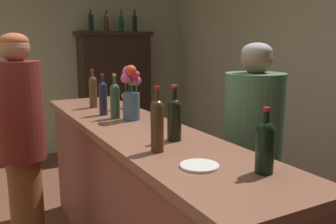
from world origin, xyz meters
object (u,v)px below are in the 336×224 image
object	(u,v)px
wine_bottle_chardonnay	(93,90)
wine_bottle_pinot	(115,99)
wine_bottle_syrah	(157,123)
bartender	(252,152)
display_bottle_left	(91,21)
cheese_plate	(199,166)
display_bottle_midleft	(107,22)
wine_bottle_rose	(174,117)
display_bottle_midright	(135,22)
bar_counter	(137,201)
wine_bottle_merlot	(103,97)
flower_arrangement	(131,93)
patron_tall	(22,146)
display_bottle_center	(122,22)
wine_glass_front	(114,98)
wine_glass_mid	(126,97)
display_cabinet	(115,90)
wine_bottle_riesling	(265,145)

from	to	relation	value
wine_bottle_chardonnay	wine_bottle_pinot	distance (m)	0.51
wine_bottle_syrah	bartender	size ratio (longest dim) A/B	0.21
display_bottle_left	cheese_plate	bearing A→B (deg)	-99.92
display_bottle_left	display_bottle_midleft	world-z (taller)	display_bottle_left
wine_bottle_pinot	bartender	distance (m)	1.03
wine_bottle_rose	wine_bottle_syrah	xyz separation A→B (m)	(-0.18, -0.15, 0.01)
display_bottle_midright	bar_counter	bearing A→B (deg)	-113.25
wine_bottle_merlot	display_bottle_left	bearing A→B (deg)	75.01
bar_counter	wine_bottle_merlot	xyz separation A→B (m)	(-0.06, 0.46, 0.67)
wine_bottle_pinot	flower_arrangement	bearing A→B (deg)	-50.52
display_bottle_midright	patron_tall	bearing A→B (deg)	-126.81
display_bottle_midleft	wine_bottle_pinot	bearing A→B (deg)	-107.94
bar_counter	display_bottle_center	bearing A→B (deg)	70.29
flower_arrangement	display_bottle_left	xyz separation A→B (m)	(0.54, 2.73, 0.65)
flower_arrangement	display_bottle_midleft	size ratio (longest dim) A/B	1.27
wine_glass_front	patron_tall	size ratio (longest dim) A/B	0.09
wine_bottle_syrah	wine_bottle_chardonnay	bearing A→B (deg)	86.25
wine_bottle_syrah	wine_glass_mid	bearing A→B (deg)	75.09
display_bottle_center	bar_counter	bearing A→B (deg)	-109.71
display_cabinet	cheese_plate	distance (m)	3.93
display_bottle_center	display_bottle_midleft	bearing A→B (deg)	-180.00
display_bottle_midleft	bartender	world-z (taller)	display_bottle_midleft
wine_bottle_riesling	wine_bottle_syrah	size ratio (longest dim) A/B	0.85
wine_bottle_riesling	wine_bottle_pinot	xyz separation A→B (m)	(-0.16, 1.36, 0.02)
wine_bottle_rose	display_bottle_center	bearing A→B (deg)	73.45
display_cabinet	wine_glass_front	size ratio (longest dim) A/B	12.47
wine_bottle_rose	wine_glass_front	distance (m)	1.04
wine_bottle_pinot	display_bottle_midleft	world-z (taller)	display_bottle_midleft
wine_glass_front	wine_bottle_riesling	bearing A→B (deg)	-88.05
wine_bottle_syrah	wine_glass_mid	size ratio (longest dim) A/B	2.48
display_bottle_midleft	display_cabinet	bearing A→B (deg)	0.00
wine_bottle_rose	display_bottle_center	world-z (taller)	display_bottle_center
display_bottle_midright	patron_tall	distance (m)	3.36
wine_bottle_riesling	display_bottle_midright	distance (m)	4.20
wine_bottle_merlot	wine_glass_mid	distance (m)	0.34
wine_bottle_syrah	display_bottle_center	xyz separation A→B (m)	(1.18, 3.50, 0.69)
display_cabinet	wine_bottle_merlot	distance (m)	2.67
display_cabinet	wine_bottle_syrah	distance (m)	3.67
wine_bottle_chardonnay	patron_tall	size ratio (longest dim) A/B	0.20
wine_bottle_rose	display_bottle_midleft	distance (m)	3.52
wine_glass_mid	patron_tall	bearing A→B (deg)	-160.67
wine_glass_mid	flower_arrangement	bearing A→B (deg)	-107.67
wine_glass_front	display_bottle_left	world-z (taller)	display_bottle_left
display_bottle_center	wine_glass_mid	bearing A→B (deg)	-110.50
wine_bottle_pinot	cheese_plate	world-z (taller)	wine_bottle_pinot
display_bottle_midleft	display_bottle_center	world-z (taller)	display_bottle_center
wine_bottle_merlot	display_bottle_center	size ratio (longest dim) A/B	0.99
wine_bottle_merlot	display_bottle_center	xyz separation A→B (m)	(1.11, 2.46, 0.70)
bar_counter	display_cabinet	distance (m)	3.09
bar_counter	wine_bottle_riesling	size ratio (longest dim) A/B	9.85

